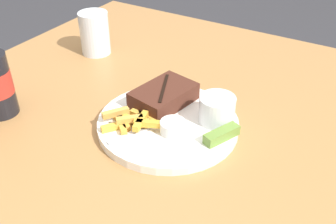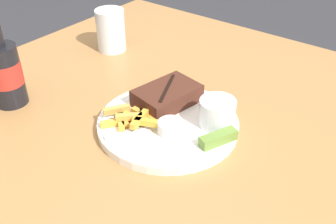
# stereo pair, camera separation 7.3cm
# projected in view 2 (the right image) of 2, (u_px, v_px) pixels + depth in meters

# --- Properties ---
(dining_table) EXTENTS (1.12, 1.14, 0.77)m
(dining_table) POSITION_uv_depth(u_px,v_px,m) (168.00, 159.00, 0.85)
(dining_table) COLOR #A87542
(dining_table) RESTS_ON ground_plane
(dinner_plate) EXTENTS (0.28, 0.28, 0.02)m
(dinner_plate) POSITION_uv_depth(u_px,v_px,m) (168.00, 124.00, 0.79)
(dinner_plate) COLOR white
(dinner_plate) RESTS_ON dining_table
(steak_portion) EXTENTS (0.15, 0.11, 0.04)m
(steak_portion) POSITION_uv_depth(u_px,v_px,m) (167.00, 96.00, 0.83)
(steak_portion) COLOR #472319
(steak_portion) RESTS_ON dinner_plate
(fries_pile) EXTENTS (0.11, 0.14, 0.02)m
(fries_pile) POSITION_uv_depth(u_px,v_px,m) (132.00, 117.00, 0.78)
(fries_pile) COLOR #D9904A
(fries_pile) RESTS_ON dinner_plate
(coleslaw_cup) EXTENTS (0.07, 0.07, 0.05)m
(coleslaw_cup) POSITION_uv_depth(u_px,v_px,m) (217.00, 111.00, 0.76)
(coleslaw_cup) COLOR white
(coleslaw_cup) RESTS_ON dinner_plate
(dipping_sauce_cup) EXTENTS (0.05, 0.05, 0.02)m
(dipping_sauce_cup) POSITION_uv_depth(u_px,v_px,m) (171.00, 127.00, 0.75)
(dipping_sauce_cup) COLOR silver
(dipping_sauce_cup) RESTS_ON dinner_plate
(pickle_spear) EXTENTS (0.08, 0.05, 0.02)m
(pickle_spear) POSITION_uv_depth(u_px,v_px,m) (217.00, 139.00, 0.72)
(pickle_spear) COLOR olive
(pickle_spear) RESTS_ON dinner_plate
(fork_utensil) EXTENTS (0.13, 0.07, 0.00)m
(fork_utensil) POSITION_uv_depth(u_px,v_px,m) (134.00, 130.00, 0.76)
(fork_utensil) COLOR #B7B7BC
(fork_utensil) RESTS_ON dinner_plate
(beer_bottle) EXTENTS (0.07, 0.07, 0.22)m
(beer_bottle) POSITION_uv_depth(u_px,v_px,m) (5.00, 71.00, 0.83)
(beer_bottle) COLOR black
(beer_bottle) RESTS_ON dining_table
(drinking_glass) EXTENTS (0.08, 0.08, 0.11)m
(drinking_glass) POSITION_uv_depth(u_px,v_px,m) (111.00, 30.00, 1.07)
(drinking_glass) COLOR silver
(drinking_glass) RESTS_ON dining_table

